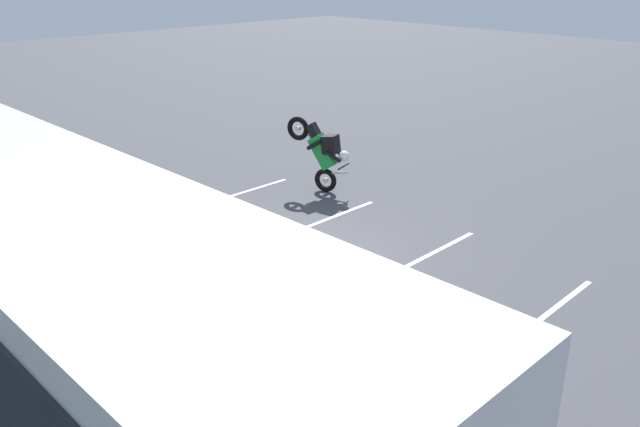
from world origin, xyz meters
name	(u,v)px	position (x,y,z in m)	size (l,w,h in m)	color
ground_plane	(302,259)	(0.00, 0.00, 0.00)	(80.00, 80.00, 0.00)	#424247
tour_bus	(59,316)	(-1.77, 5.37, 1.65)	(10.66, 2.67, 3.25)	silver
spectator_far_left	(354,329)	(-3.65, 2.40, 1.04)	(0.58, 0.37, 1.74)	black
spectator_left	(308,304)	(-2.70, 2.31, 0.99)	(0.58, 0.36, 1.67)	black
spectator_centre	(264,279)	(-1.80, 2.36, 1.06)	(0.57, 0.39, 1.78)	black
spectator_right	(207,265)	(-0.68, 2.61, 0.97)	(0.58, 0.35, 1.65)	#473823
parked_motorcycle_silver	(143,291)	(0.11, 3.35, 0.48)	(2.05, 0.58, 0.99)	black
stunt_motorcycle	(322,150)	(2.59, -3.02, 1.06)	(1.80, 0.86, 1.94)	black
bay_line_a	(534,324)	(-4.39, -1.04, 0.00)	(0.23, 4.14, 0.01)	white
bay_line_b	(402,269)	(-1.65, -1.04, 0.00)	(0.25, 4.83, 0.01)	white
bay_line_c	(303,228)	(1.10, -1.04, 0.00)	(0.24, 4.57, 0.01)	white
bay_line_d	(228,197)	(3.85, -1.04, 0.00)	(0.22, 3.81, 0.01)	white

